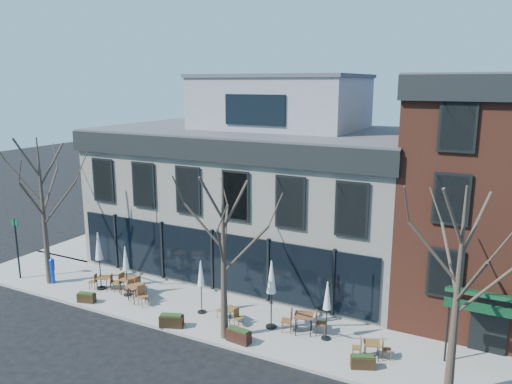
% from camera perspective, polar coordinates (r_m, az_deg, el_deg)
% --- Properties ---
extents(ground, '(120.00, 120.00, 0.00)m').
position_cam_1_polar(ground, '(26.72, -4.83, -11.47)').
color(ground, black).
rests_on(ground, ground).
extents(sidewalk_front, '(33.50, 4.70, 0.15)m').
position_cam_1_polar(sidewalk_front, '(23.52, -0.79, -14.71)').
color(sidewalk_front, gray).
rests_on(sidewalk_front, ground).
extents(sidewalk_side, '(4.50, 12.00, 0.15)m').
position_cam_1_polar(sidewalk_side, '(37.66, -14.52, -4.54)').
color(sidewalk_side, gray).
rests_on(sidewalk_side, ground).
extents(corner_building, '(18.39, 10.39, 11.10)m').
position_cam_1_polar(corner_building, '(29.43, 0.39, 0.50)').
color(corner_building, silver).
rests_on(corner_building, ground).
extents(red_brick_building, '(8.20, 11.78, 11.18)m').
position_cam_1_polar(red_brick_building, '(26.07, 26.49, -0.33)').
color(red_brick_building, brown).
rests_on(red_brick_building, ground).
extents(tree_corner, '(3.93, 3.98, 7.92)m').
position_cam_1_polar(tree_corner, '(28.54, -23.14, -1.87)').
color(tree_corner, '#382B21').
rests_on(tree_corner, sidewalk_front).
extents(tree_mid, '(3.50, 3.55, 7.04)m').
position_cam_1_polar(tree_mid, '(20.75, -3.72, -7.34)').
color(tree_mid, '#382B21').
rests_on(tree_mid, sidewalk_front).
extents(tree_right, '(3.72, 3.77, 7.48)m').
position_cam_1_polar(tree_right, '(18.03, 22.04, -10.62)').
color(tree_right, '#382B21').
rests_on(tree_right, sidewalk_front).
extents(sign_pole, '(0.50, 0.10, 3.40)m').
position_cam_1_polar(sign_pole, '(30.48, -25.65, -5.48)').
color(sign_pole, black).
rests_on(sign_pole, sidewalk_front).
extents(call_box, '(0.29, 0.29, 1.47)m').
position_cam_1_polar(call_box, '(29.35, -22.27, -8.21)').
color(call_box, '#0D32B2').
rests_on(call_box, sidewalk_front).
extents(cafe_set_0, '(1.60, 0.99, 0.83)m').
position_cam_1_polar(cafe_set_0, '(27.77, -17.02, -9.75)').
color(cafe_set_0, brown).
rests_on(cafe_set_0, sidewalk_front).
extents(cafe_set_1, '(1.98, 0.80, 1.04)m').
position_cam_1_polar(cafe_set_1, '(26.77, -14.24, -10.18)').
color(cafe_set_1, brown).
rests_on(cafe_set_1, sidewalk_front).
extents(cafe_set_2, '(1.92, 1.16, 0.99)m').
position_cam_1_polar(cafe_set_2, '(25.91, -13.50, -10.98)').
color(cafe_set_2, brown).
rests_on(cafe_set_2, sidewalk_front).
extents(cafe_set_3, '(1.59, 0.83, 0.81)m').
position_cam_1_polar(cafe_set_3, '(23.25, -3.00, -13.71)').
color(cafe_set_3, brown).
rests_on(cafe_set_3, sidewalk_front).
extents(cafe_set_4, '(2.04, 1.06, 1.05)m').
position_cam_1_polar(cafe_set_4, '(22.36, 5.48, -14.52)').
color(cafe_set_4, brown).
rests_on(cafe_set_4, sidewalk_front).
extents(cafe_set_5, '(1.59, 0.89, 0.82)m').
position_cam_1_polar(cafe_set_5, '(21.05, 13.08, -17.00)').
color(cafe_set_5, brown).
rests_on(cafe_set_5, sidewalk_front).
extents(umbrella_0, '(0.50, 0.50, 3.10)m').
position_cam_1_polar(umbrella_0, '(27.29, -17.54, -6.25)').
color(umbrella_0, black).
rests_on(umbrella_0, sidewalk_front).
extents(umbrella_1, '(0.42, 0.42, 2.63)m').
position_cam_1_polar(umbrella_1, '(26.20, -14.67, -7.62)').
color(umbrella_1, black).
rests_on(umbrella_1, sidewalk_front).
extents(umbrella_2, '(0.41, 0.41, 2.59)m').
position_cam_1_polar(umbrella_2, '(23.67, -6.31, -9.54)').
color(umbrella_2, black).
rests_on(umbrella_2, sidewalk_front).
extents(umbrella_3, '(0.50, 0.50, 3.13)m').
position_cam_1_polar(umbrella_3, '(22.05, 1.77, -10.09)').
color(umbrella_3, black).
rests_on(umbrella_3, sidewalk_front).
extents(umbrella_4, '(0.42, 0.42, 2.59)m').
position_cam_1_polar(umbrella_4, '(21.45, 8.14, -11.98)').
color(umbrella_4, black).
rests_on(umbrella_4, sidewalk_front).
extents(planter_0, '(0.94, 0.58, 0.49)m').
position_cam_1_polar(planter_0, '(26.57, -18.81, -11.34)').
color(planter_0, '#312210').
rests_on(planter_0, sidewalk_front).
extents(planter_1, '(1.13, 0.77, 0.59)m').
position_cam_1_polar(planter_1, '(23.20, -9.63, -14.29)').
color(planter_1, black).
rests_on(planter_1, sidewalk_front).
extents(planter_2, '(1.09, 0.52, 0.59)m').
position_cam_1_polar(planter_2, '(21.72, -2.00, -16.06)').
color(planter_2, black).
rests_on(planter_2, sidewalk_front).
extents(planter_3, '(0.99, 0.71, 0.52)m').
position_cam_1_polar(planter_3, '(20.44, 12.11, -18.44)').
color(planter_3, '#322110').
rests_on(planter_3, sidewalk_front).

